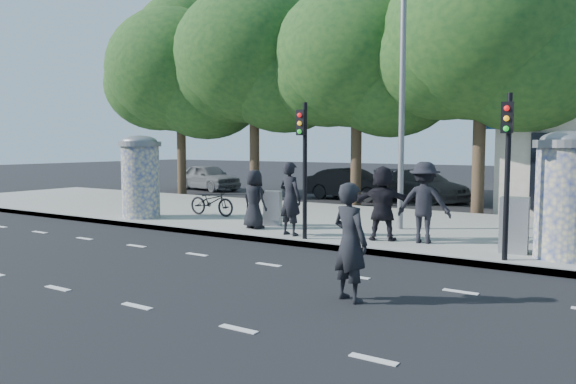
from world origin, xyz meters
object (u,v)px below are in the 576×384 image
Objects in this scene: ped_a at (254,199)px; bicycle at (212,201)px; ad_column_right at (566,192)px; street_lamp at (402,61)px; ped_d at (424,202)px; car_right at (422,185)px; traffic_pole_near at (304,156)px; ped_f at (383,203)px; car_mid at (352,184)px; cabinet_left at (273,208)px; traffic_pole_far at (507,159)px; man_road at (350,242)px; ped_b at (290,199)px; cabinet_right at (514,225)px; car_left at (208,177)px; ad_column_left at (140,175)px.

ped_a reaches higher than bicycle.
street_lamp is at bearing 156.27° from ad_column_right.
car_right is at bearing -80.75° from ped_d.
ped_f is at bearing 27.74° from traffic_pole_near.
traffic_pole_near is 0.79× the size of car_mid.
street_lamp is 4.48× the size of bicycle.
car_mid reaches higher than car_right.
traffic_pole_far is at bearing -32.92° from cabinet_left.
ped_d is 1.02× the size of man_road.
ped_d is at bearing -154.14° from ped_b.
cabinet_right is at bearing 163.80° from ped_f.
ped_f is 18.32m from car_left.
car_left is (-12.56, 11.26, -0.40)m from ped_b.
ped_b is 1.08× the size of bicycle.
car_mid is 0.91× the size of car_right.
cabinet_left is (-4.68, 0.38, -0.47)m from ped_d.
traffic_pole_far reaches higher than ad_column_left.
car_mid is (-2.17, 9.54, 0.05)m from cabinet_left.
car_left is at bearing -29.85° from ped_b.
ped_b reaches higher than ped_a.
man_road is 7.52m from cabinet_left.
car_mid is (2.46, 10.35, -0.83)m from ad_column_left.
ped_f is 0.44× the size of car_left.
traffic_pole_far is at bearing -108.96° from car_left.
ad_column_right is 1.44× the size of ped_f.
traffic_pole_near is 2.94m from cabinet_left.
ped_d is at bearing -109.53° from car_left.
traffic_pole_far reaches higher than ped_d.
ped_a is at bearing -5.93° from ped_d.
ad_column_left is 4.78m from cabinet_left.
ped_f reaches higher than ped_a.
ad_column_left is 2.17× the size of cabinet_right.
bicycle is at bearing 166.68° from traffic_pole_far.
ped_b is at bearing -174.72° from ad_column_right.
ped_f is 1.03× the size of bicycle.
street_lamp reaches higher than ad_column_left.
cabinet_right is (6.76, -0.54, 0.10)m from cabinet_left.
ad_column_left is at bearing -15.87° from ped_f.
street_lamp is at bearing 140.12° from traffic_pole_far.
traffic_pole_near is at bearing 10.48° from ped_f.
ped_d is at bearing 175.91° from ad_column_right.
ped_d is (1.30, -1.71, -3.67)m from street_lamp.
car_left reaches higher than cabinet_left.
ad_column_left reaches higher than bicycle.
car_right reaches higher than bicycle.
ped_b is (-6.40, -0.59, -0.43)m from ad_column_right.
man_road is at bearing -127.97° from bicycle.
ped_b is at bearing -2.95° from ped_f.
ped_f is at bearing 175.32° from cabinet_right.
cabinet_left is at bearing -26.48° from ped_f.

